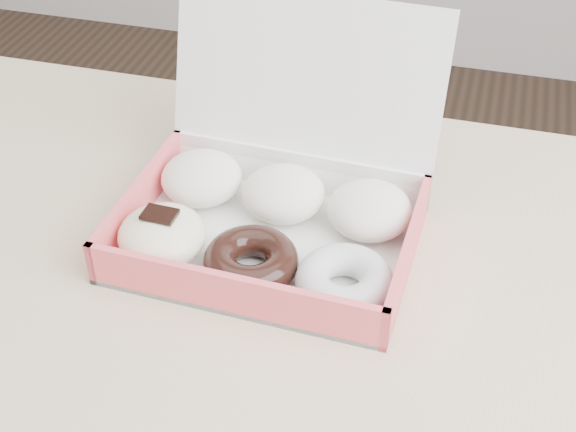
# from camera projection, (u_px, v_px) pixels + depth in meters

# --- Properties ---
(table) EXTENTS (1.20, 0.80, 0.75)m
(table) POSITION_uv_depth(u_px,v_px,m) (75.00, 320.00, 0.88)
(table) COLOR tan
(table) RESTS_ON ground
(donut_box) EXTENTS (0.32, 0.29, 0.22)m
(donut_box) POSITION_uv_depth(u_px,v_px,m) (271.00, 209.00, 0.85)
(donut_box) COLOR white
(donut_box) RESTS_ON table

